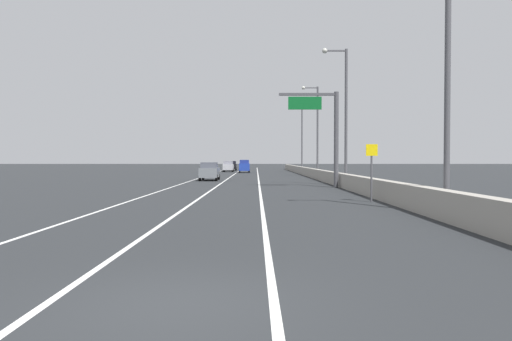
{
  "coord_description": "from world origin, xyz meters",
  "views": [
    {
      "loc": [
        1.22,
        -7.2,
        2.22
      ],
      "look_at": [
        1.44,
        40.16,
        1.1
      ],
      "focal_mm": 33.21,
      "sensor_mm": 36.0,
      "label": 1
    }
  ],
  "objects_px": {
    "lamp_post_right_second": "(341,108)",
    "car_black_1": "(230,166)",
    "speed_advisory_sign": "(369,168)",
    "car_silver_0": "(226,166)",
    "lamp_post_right_fourth": "(298,134)",
    "lamp_post_right_third": "(313,126)",
    "car_blue_3": "(242,166)",
    "lamp_post_right_near": "(439,53)",
    "overhead_sign_gantry": "(325,127)",
    "car_gray_2": "(207,171)"
  },
  "relations": [
    {
      "from": "lamp_post_right_fourth",
      "to": "car_gray_2",
      "type": "xyz_separation_m",
      "value": [
        -12.49,
        -30.85,
        -5.56
      ]
    },
    {
      "from": "lamp_post_right_fourth",
      "to": "car_black_1",
      "type": "bearing_deg",
      "value": 133.25
    },
    {
      "from": "lamp_post_right_third",
      "to": "car_black_1",
      "type": "relative_size",
      "value": 2.58
    },
    {
      "from": "lamp_post_right_second",
      "to": "car_blue_3",
      "type": "bearing_deg",
      "value": 103.29
    },
    {
      "from": "lamp_post_right_third",
      "to": "car_black_1",
      "type": "bearing_deg",
      "value": 110.18
    },
    {
      "from": "speed_advisory_sign",
      "to": "lamp_post_right_third",
      "type": "relative_size",
      "value": 0.26
    },
    {
      "from": "overhead_sign_gantry",
      "to": "car_silver_0",
      "type": "distance_m",
      "value": 48.31
    },
    {
      "from": "lamp_post_right_near",
      "to": "lamp_post_right_third",
      "type": "relative_size",
      "value": 1.0
    },
    {
      "from": "car_silver_0",
      "to": "lamp_post_right_fourth",
      "type": "bearing_deg",
      "value": -15.7
    },
    {
      "from": "lamp_post_right_second",
      "to": "car_black_1",
      "type": "xyz_separation_m",
      "value": [
        -12.07,
        54.05,
        -5.57
      ]
    },
    {
      "from": "car_gray_2",
      "to": "lamp_post_right_second",
      "type": "bearing_deg",
      "value": -39.5
    },
    {
      "from": "lamp_post_right_near",
      "to": "car_silver_0",
      "type": "height_order",
      "value": "lamp_post_right_near"
    },
    {
      "from": "lamp_post_right_fourth",
      "to": "car_silver_0",
      "type": "xyz_separation_m",
      "value": [
        -12.51,
        3.52,
        -5.55
      ]
    },
    {
      "from": "lamp_post_right_near",
      "to": "car_blue_3",
      "type": "xyz_separation_m",
      "value": [
        -9.46,
        59.62,
        -5.46
      ]
    },
    {
      "from": "car_black_1",
      "to": "car_silver_0",
      "type": "bearing_deg",
      "value": -90.9
    },
    {
      "from": "overhead_sign_gantry",
      "to": "speed_advisory_sign",
      "type": "xyz_separation_m",
      "value": [
        0.44,
        -12.57,
        -2.96
      ]
    },
    {
      "from": "speed_advisory_sign",
      "to": "car_silver_0",
      "type": "bearing_deg",
      "value": 100.37
    },
    {
      "from": "speed_advisory_sign",
      "to": "car_silver_0",
      "type": "xyz_separation_m",
      "value": [
        -10.9,
        59.58,
        -0.8
      ]
    },
    {
      "from": "lamp_post_right_second",
      "to": "car_blue_3",
      "type": "xyz_separation_m",
      "value": [
        -9.25,
        39.17,
        -5.46
      ]
    },
    {
      "from": "lamp_post_right_third",
      "to": "overhead_sign_gantry",
      "type": "bearing_deg",
      "value": -95.06
    },
    {
      "from": "overhead_sign_gantry",
      "to": "lamp_post_right_third",
      "type": "distance_m",
      "value": 23.2
    },
    {
      "from": "lamp_post_right_third",
      "to": "car_blue_3",
      "type": "distance_m",
      "value": 21.7
    },
    {
      "from": "lamp_post_right_fourth",
      "to": "car_black_1",
      "type": "xyz_separation_m",
      "value": [
        -12.36,
        13.14,
        -5.57
      ]
    },
    {
      "from": "speed_advisory_sign",
      "to": "lamp_post_right_fourth",
      "type": "distance_m",
      "value": 56.29
    },
    {
      "from": "car_black_1",
      "to": "overhead_sign_gantry",
      "type": "bearing_deg",
      "value": -79.68
    },
    {
      "from": "lamp_post_right_second",
      "to": "lamp_post_right_fourth",
      "type": "bearing_deg",
      "value": 89.59
    },
    {
      "from": "speed_advisory_sign",
      "to": "car_silver_0",
      "type": "relative_size",
      "value": 0.74
    },
    {
      "from": "lamp_post_right_second",
      "to": "car_gray_2",
      "type": "relative_size",
      "value": 2.62
    },
    {
      "from": "lamp_post_right_near",
      "to": "car_gray_2",
      "type": "height_order",
      "value": "lamp_post_right_near"
    },
    {
      "from": "lamp_post_right_near",
      "to": "lamp_post_right_fourth",
      "type": "xyz_separation_m",
      "value": [
        0.09,
        61.36,
        0.0
      ]
    },
    {
      "from": "lamp_post_right_second",
      "to": "car_blue_3",
      "type": "height_order",
      "value": "lamp_post_right_second"
    },
    {
      "from": "speed_advisory_sign",
      "to": "lamp_post_right_fourth",
      "type": "xyz_separation_m",
      "value": [
        1.61,
        56.06,
        4.75
      ]
    },
    {
      "from": "lamp_post_right_near",
      "to": "lamp_post_right_second",
      "type": "bearing_deg",
      "value": 90.57
    },
    {
      "from": "lamp_post_right_near",
      "to": "car_silver_0",
      "type": "xyz_separation_m",
      "value": [
        -12.42,
        64.88,
        -5.55
      ]
    },
    {
      "from": "overhead_sign_gantry",
      "to": "lamp_post_right_second",
      "type": "height_order",
      "value": "lamp_post_right_second"
    },
    {
      "from": "car_black_1",
      "to": "car_blue_3",
      "type": "xyz_separation_m",
      "value": [
        2.81,
        -14.88,
        0.11
      ]
    },
    {
      "from": "speed_advisory_sign",
      "to": "lamp_post_right_second",
      "type": "bearing_deg",
      "value": 85.03
    },
    {
      "from": "lamp_post_right_second",
      "to": "overhead_sign_gantry",
      "type": "bearing_deg",
      "value": -124.26
    },
    {
      "from": "lamp_post_right_fourth",
      "to": "car_silver_0",
      "type": "distance_m",
      "value": 14.13
    },
    {
      "from": "lamp_post_right_third",
      "to": "car_blue_3",
      "type": "relative_size",
      "value": 2.68
    },
    {
      "from": "overhead_sign_gantry",
      "to": "speed_advisory_sign",
      "type": "distance_m",
      "value": 12.93
    },
    {
      "from": "lamp_post_right_third",
      "to": "car_silver_0",
      "type": "relative_size",
      "value": 2.85
    },
    {
      "from": "lamp_post_right_second",
      "to": "car_black_1",
      "type": "height_order",
      "value": "lamp_post_right_second"
    },
    {
      "from": "lamp_post_right_third",
      "to": "lamp_post_right_fourth",
      "type": "relative_size",
      "value": 1.0
    },
    {
      "from": "overhead_sign_gantry",
      "to": "lamp_post_right_third",
      "type": "height_order",
      "value": "lamp_post_right_third"
    },
    {
      "from": "lamp_post_right_second",
      "to": "car_blue_3",
      "type": "distance_m",
      "value": 40.61
    },
    {
      "from": "lamp_post_right_third",
      "to": "car_blue_3",
      "type": "xyz_separation_m",
      "value": [
        -9.53,
        18.71,
        -5.46
      ]
    },
    {
      "from": "speed_advisory_sign",
      "to": "lamp_post_right_fourth",
      "type": "relative_size",
      "value": 0.26
    },
    {
      "from": "overhead_sign_gantry",
      "to": "car_silver_0",
      "type": "relative_size",
      "value": 1.86
    },
    {
      "from": "car_silver_0",
      "to": "car_blue_3",
      "type": "bearing_deg",
      "value": -60.57
    }
  ]
}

